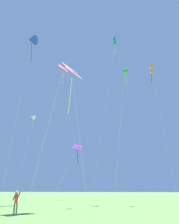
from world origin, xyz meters
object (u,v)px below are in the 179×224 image
object	(u,v)px
kite_orange_box	(152,70)
kite_red_high	(63,73)
kite_white_distant	(33,117)
person_near_tree	(16,201)
kite_purple_streamer	(77,150)
kite_green_small	(124,71)
kite_blue_delta	(32,40)
kite_pink_low	(71,81)
kite_teal_box	(115,43)

from	to	relation	value
kite_orange_box	kite_red_high	world-z (taller)	kite_red_high
kite_white_distant	person_near_tree	xyz separation A→B (m)	(8.21, -20.92, -12.21)
kite_red_high	person_near_tree	size ratio (longest dim) A/B	12.44
kite_purple_streamer	kite_green_small	size ratio (longest dim) A/B	0.52
kite_blue_delta	kite_purple_streamer	size ratio (longest dim) A/B	2.40
kite_purple_streamer	kite_green_small	bearing A→B (deg)	-49.05
kite_pink_low	kite_teal_box	bearing A→B (deg)	64.88
kite_green_small	person_near_tree	size ratio (longest dim) A/B	11.95
kite_teal_box	kite_pink_low	distance (m)	12.96
kite_red_high	person_near_tree	xyz separation A→B (m)	(1.54, -14.89, -16.80)
kite_red_high	kite_green_small	size ratio (longest dim) A/B	1.04
kite_blue_delta	kite_pink_low	world-z (taller)	kite_blue_delta
kite_white_distant	kite_blue_delta	bearing A→B (deg)	-73.19
person_near_tree	kite_teal_box	bearing A→B (deg)	65.10
kite_purple_streamer	kite_white_distant	bearing A→B (deg)	-135.62
kite_pink_low	kite_blue_delta	bearing A→B (deg)	135.61
kite_pink_low	kite_green_small	distance (m)	13.94
kite_purple_streamer	person_near_tree	distance (m)	28.13
kite_purple_streamer	kite_pink_low	distance (m)	22.67
kite_teal_box	kite_pink_low	world-z (taller)	kite_teal_box
kite_blue_delta	kite_orange_box	xyz separation A→B (m)	(16.95, 3.35, -4.58)
kite_green_small	kite_blue_delta	bearing A→B (deg)	-165.09
kite_red_high	kite_pink_low	size ratio (longest dim) A/B	1.42
kite_pink_low	person_near_tree	distance (m)	12.16
kite_red_high	kite_purple_streamer	distance (m)	15.33
kite_orange_box	kite_teal_box	bearing A→B (deg)	-148.85
kite_blue_delta	kite_orange_box	size ratio (longest dim) A/B	1.24
kite_blue_delta	kite_teal_box	xyz separation A→B (m)	(12.00, 0.36, -1.58)
kite_teal_box	kite_purple_streamer	bearing A→B (deg)	120.67
kite_blue_delta	kite_red_high	bearing A→B (deg)	24.17
kite_white_distant	kite_red_high	bearing A→B (deg)	-42.08
kite_green_small	person_near_tree	xyz separation A→B (m)	(-7.25, -16.45, -17.11)
kite_orange_box	kite_white_distant	xyz separation A→B (m)	(-19.35, 4.59, -4.77)
kite_purple_streamer	kite_green_small	xyz separation A→B (m)	(9.20, -10.60, 9.63)
kite_purple_streamer	person_near_tree	world-z (taller)	kite_purple_streamer
kite_green_small	kite_red_high	bearing A→B (deg)	-169.94
kite_green_small	kite_orange_box	bearing A→B (deg)	-1.84
kite_pink_low	kite_green_small	bearing A→B (deg)	66.55
kite_orange_box	kite_pink_low	world-z (taller)	kite_orange_box
kite_teal_box	kite_orange_box	bearing A→B (deg)	31.15
kite_orange_box	kite_white_distant	distance (m)	20.45
kite_orange_box	kite_white_distant	world-z (taller)	kite_orange_box
kite_purple_streamer	kite_blue_delta	bearing A→B (deg)	-105.37
kite_pink_low	kite_purple_streamer	bearing A→B (deg)	100.91
kite_orange_box	person_near_tree	world-z (taller)	kite_orange_box
kite_blue_delta	kite_teal_box	bearing A→B (deg)	1.72
kite_orange_box	kite_teal_box	distance (m)	6.52
kite_teal_box	kite_purple_streamer	world-z (taller)	kite_teal_box
kite_orange_box	kite_teal_box	xyz separation A→B (m)	(-4.95, -2.99, 3.00)
kite_red_high	person_near_tree	distance (m)	22.51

